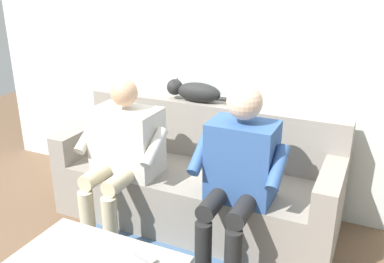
{
  "coord_description": "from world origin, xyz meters",
  "views": [
    {
      "loc": [
        -1.11,
        2.34,
        1.71
      ],
      "look_at": [
        0.0,
        -0.04,
        0.71
      ],
      "focal_mm": 39.17,
      "sensor_mm": 36.0,
      "label": 1
    }
  ],
  "objects_px": {
    "couch": "(197,182)",
    "person_left_seated": "(239,168)",
    "remote_gray": "(145,257)",
    "cat_on_backrest": "(194,91)",
    "person_right_seated": "(123,148)"
  },
  "relations": [
    {
      "from": "couch",
      "to": "remote_gray",
      "type": "bearing_deg",
      "value": 100.67
    },
    {
      "from": "remote_gray",
      "to": "person_left_seated",
      "type": "bearing_deg",
      "value": 90.31
    },
    {
      "from": "person_left_seated",
      "to": "cat_on_backrest",
      "type": "bearing_deg",
      "value": -45.51
    },
    {
      "from": "couch",
      "to": "person_left_seated",
      "type": "bearing_deg",
      "value": 141.49
    },
    {
      "from": "couch",
      "to": "remote_gray",
      "type": "height_order",
      "value": "couch"
    },
    {
      "from": "couch",
      "to": "person_left_seated",
      "type": "distance_m",
      "value": 0.63
    },
    {
      "from": "person_left_seated",
      "to": "person_right_seated",
      "type": "relative_size",
      "value": 1.06
    },
    {
      "from": "cat_on_backrest",
      "to": "remote_gray",
      "type": "bearing_deg",
      "value": 104.58
    },
    {
      "from": "person_right_seated",
      "to": "remote_gray",
      "type": "xyz_separation_m",
      "value": [
        -0.61,
        0.74,
        -0.17
      ]
    },
    {
      "from": "couch",
      "to": "person_right_seated",
      "type": "relative_size",
      "value": 1.87
    },
    {
      "from": "person_left_seated",
      "to": "remote_gray",
      "type": "height_order",
      "value": "person_left_seated"
    },
    {
      "from": "person_left_seated",
      "to": "remote_gray",
      "type": "distance_m",
      "value": 0.79
    },
    {
      "from": "cat_on_backrest",
      "to": "remote_gray",
      "type": "xyz_separation_m",
      "value": [
        -0.34,
        1.29,
        -0.47
      ]
    },
    {
      "from": "couch",
      "to": "person_right_seated",
      "type": "bearing_deg",
      "value": 37.19
    },
    {
      "from": "person_right_seated",
      "to": "remote_gray",
      "type": "bearing_deg",
      "value": 129.5
    }
  ]
}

